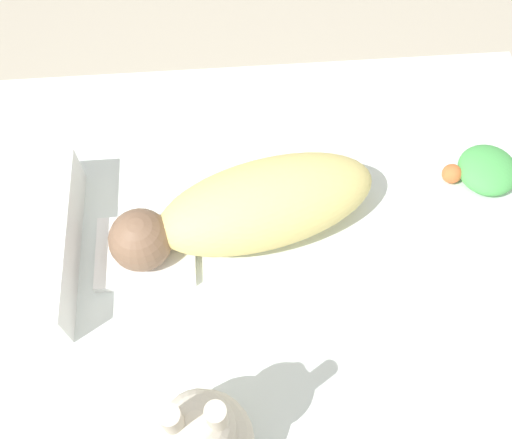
{
  "coord_description": "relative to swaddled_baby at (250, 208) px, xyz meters",
  "views": [
    {
      "loc": [
        0.02,
        0.59,
        1.37
      ],
      "look_at": [
        -0.02,
        -0.02,
        0.27
      ],
      "focal_mm": 42.0,
      "sensor_mm": 36.0,
      "label": 1
    }
  ],
  "objects": [
    {
      "name": "bed_mattress",
      "position": [
        0.01,
        0.04,
        -0.19
      ],
      "size": [
        1.45,
        1.01,
        0.22
      ],
      "color": "white",
      "rests_on": "ground_plane"
    },
    {
      "name": "burp_cloth",
      "position": [
        0.23,
        0.05,
        -0.07
      ],
      "size": [
        0.21,
        0.17,
        0.02
      ],
      "color": "white",
      "rests_on": "bed_mattress"
    },
    {
      "name": "bunny_plush",
      "position": [
        0.11,
        0.45,
        0.04
      ],
      "size": [
        0.17,
        0.17,
        0.31
      ],
      "color": "beige",
      "rests_on": "bed_mattress"
    },
    {
      "name": "turtle_plush",
      "position": [
        -0.54,
        -0.09,
        -0.05
      ],
      "size": [
        0.17,
        0.13,
        0.06
      ],
      "color": "#51B756",
      "rests_on": "bed_mattress"
    },
    {
      "name": "swaddled_baby",
      "position": [
        0.0,
        0.0,
        0.0
      ],
      "size": [
        0.58,
        0.3,
        0.15
      ],
      "rotation": [
        0.0,
        0.0,
        0.23
      ],
      "color": "#EFDB7F",
      "rests_on": "bed_mattress"
    },
    {
      "name": "ground_plane",
      "position": [
        0.01,
        0.04,
        -0.3
      ],
      "size": [
        12.0,
        12.0,
        0.0
      ],
      "primitive_type": "plane",
      "color": "#B2A893"
    }
  ]
}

